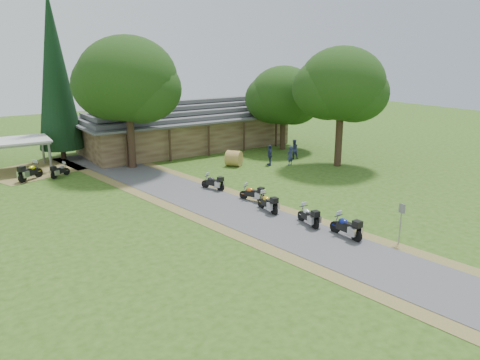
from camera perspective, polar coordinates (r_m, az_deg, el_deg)
ground at (r=25.60m, az=6.89°, el=-6.63°), size 120.00×120.00×0.00m
driveway at (r=28.25m, az=0.80°, el=-4.34°), size 51.95×51.95×0.00m
lodge at (r=47.62m, az=-6.60°, el=6.81°), size 21.40×9.40×4.90m
carport at (r=42.38m, az=-26.13°, el=2.65°), size 6.20×4.31×2.60m
motorcycle_row_a at (r=25.47m, az=12.79°, el=-5.45°), size 0.66×1.93×1.31m
motorcycle_row_b at (r=26.82m, az=8.32°, el=-4.25°), size 0.82×1.83×1.21m
motorcycle_row_c at (r=28.78m, az=3.38°, el=-2.68°), size 0.71×1.85×1.24m
motorcycle_row_d at (r=30.74m, az=1.49°, el=-1.54°), size 1.19×1.77×1.16m
motorcycle_row_e at (r=33.29m, az=-3.34°, el=-0.21°), size 1.18×1.78×1.16m
motorcycle_carport_a at (r=39.12m, az=-24.21°, el=1.02°), size 2.09×1.76×1.42m
motorcycle_carport_b at (r=39.18m, az=-21.08°, el=1.15°), size 1.69×1.32×1.13m
person_a at (r=40.58m, az=6.13°, el=3.17°), size 0.62×0.50×1.94m
person_b at (r=42.98m, az=6.58°, el=3.95°), size 0.70×0.61×2.08m
person_c at (r=40.37m, az=3.64°, el=3.28°), size 0.64×0.72×2.09m
hay_bale at (r=40.05m, az=-0.75°, el=2.66°), size 1.80×1.78×1.34m
sign_post at (r=25.30m, az=18.98°, el=-5.05°), size 0.39×0.06×2.16m
oak_lodge_left at (r=39.66m, az=-13.45°, el=9.87°), size 8.08×8.08×11.94m
oak_lodge_right at (r=46.63m, az=5.31°, el=8.99°), size 6.68×6.68×8.65m
oak_driveway at (r=40.20m, az=12.22°, el=9.53°), size 7.10×7.10×11.25m
cedar_near at (r=44.78m, az=-21.58°, el=11.63°), size 3.87×3.87×14.72m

